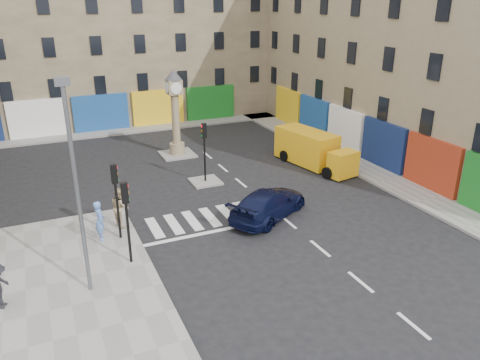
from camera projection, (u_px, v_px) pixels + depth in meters
ground at (298, 230)px, 23.43m from camera, size 120.00×120.00×0.00m
sidewalk_left at (72, 307)px, 17.52m from camera, size 7.00×16.00×0.15m
sidewalk_right at (330, 151)px, 35.20m from camera, size 2.60×30.00×0.15m
sidewalk_far at (128, 130)px, 40.74m from camera, size 32.00×2.40×0.15m
island_near at (205, 181)px, 29.44m from camera, size 1.80×1.80×0.12m
island_far at (177, 154)px, 34.54m from camera, size 2.40×2.40×0.12m
building_right at (408, 39)px, 34.69m from camera, size 10.00×30.00×16.00m
building_far at (107, 25)px, 42.58m from camera, size 32.00×10.00×17.00m
traffic_light_left_near at (126, 210)px, 19.48m from camera, size 0.28×0.22×3.70m
traffic_light_left_far at (116, 190)px, 21.52m from camera, size 0.28×0.22×3.70m
traffic_light_island at (204, 143)px, 28.51m from camera, size 0.28×0.22×3.70m
lamp_post at (76, 180)px, 16.78m from camera, size 0.50×0.25×8.30m
clock_pillar at (175, 108)px, 33.26m from camera, size 1.20×1.20×6.10m
navy_sedan at (269, 204)px, 24.59m from camera, size 5.62×4.53×1.53m
yellow_van at (313, 149)px, 32.02m from camera, size 3.11×6.62×2.32m
pedestrian_blue at (100, 220)px, 21.95m from camera, size 0.49×0.72×1.95m
pedestrian_tan at (120, 207)px, 23.26m from camera, size 0.87×1.06×2.01m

